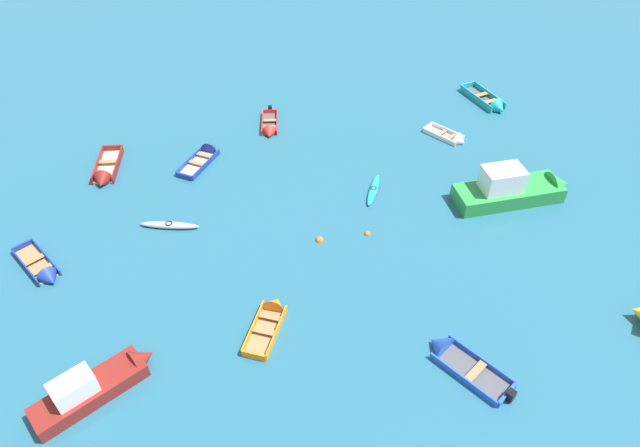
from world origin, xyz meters
The scene contains 14 objects.
kayak_turquoise_far_back centered at (3.94, 21.35, 0.14)m, with size 1.91×2.97×0.30m.
rowboat_deep_blue_cluster_outer centered at (-14.94, 18.75, 0.17)m, with size 2.95×3.92×1.09m.
motor_launch_maroon_back_row_right centered at (-11.84, 10.91, 0.56)m, with size 5.43×3.73×1.92m.
rowboat_white_distant_center centered at (11.05, 25.43, 0.15)m, with size 2.57×3.15×1.03m.
rowboat_blue_near_right centered at (3.73, 8.95, 0.18)m, with size 3.30×4.21×1.36m.
rowboat_orange_back_row_center centered at (-3.89, 13.13, 0.19)m, with size 2.71×3.64×1.12m.
motor_launch_green_back_row_left centered at (12.05, 18.70, 0.77)m, with size 7.28×2.23×2.76m.
kayak_grey_outer_left centered at (-8.44, 20.99, 0.16)m, with size 3.43×1.57×0.33m.
rowboat_red_outer_right centered at (-1.11, 29.71, 0.17)m, with size 1.67×3.65×1.00m.
rowboat_turquoise_foreground_center centered at (15.70, 29.07, 0.23)m, with size 2.20×4.56×1.25m.
rowboat_deep_blue_midfield_left centered at (-5.72, 27.58, 0.17)m, with size 3.24×3.77×1.18m.
rowboat_maroon_far_left centered at (-12.22, 26.80, 0.23)m, with size 1.90×4.31×1.22m.
mooring_buoy_midfield centered at (-0.32, 17.90, 0.00)m, with size 0.45×0.45×0.45m, color orange.
mooring_buoy_central centered at (2.44, 17.75, 0.00)m, with size 0.36×0.36×0.36m, color orange.
Camera 1 is at (-5.62, -4.10, 21.68)m, focal length 31.39 mm.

